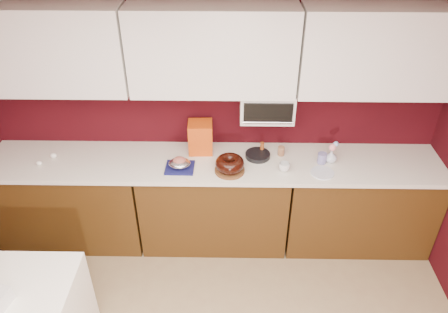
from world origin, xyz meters
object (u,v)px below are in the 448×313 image
(bundt_cake, at_px, (230,164))
(foil_ham_nest, at_px, (180,163))
(toaster_oven, at_px, (267,104))
(flower_vase, at_px, (331,156))
(coffee_mug, at_px, (284,166))
(pandoro_box, at_px, (200,137))
(blue_jar, at_px, (322,158))

(bundt_cake, bearing_deg, foil_ham_nest, 175.36)
(toaster_oven, xyz_separation_m, flower_vase, (0.57, -0.15, -0.41))
(foil_ham_nest, height_order, coffee_mug, coffee_mug)
(flower_vase, bearing_deg, toaster_oven, 165.12)
(toaster_oven, relative_size, bundt_cake, 1.85)
(pandoro_box, bearing_deg, flower_vase, -9.92)
(bundt_cake, relative_size, flower_vase, 1.96)
(toaster_oven, bearing_deg, coffee_mug, -62.24)
(bundt_cake, height_order, coffee_mug, bundt_cake)
(pandoro_box, bearing_deg, toaster_oven, -2.37)
(toaster_oven, distance_m, bundt_cake, 0.59)
(bundt_cake, xyz_separation_m, pandoro_box, (-0.26, 0.31, 0.06))
(blue_jar, bearing_deg, foil_ham_nest, -174.92)
(bundt_cake, distance_m, foil_ham_nest, 0.43)
(blue_jar, bearing_deg, bundt_cake, -169.81)
(foil_ham_nest, relative_size, coffee_mug, 2.04)
(bundt_cake, bearing_deg, coffee_mug, 2.64)
(pandoro_box, bearing_deg, bundt_cake, -52.27)
(pandoro_box, height_order, flower_vase, pandoro_box)
(bundt_cake, distance_m, coffee_mug, 0.46)
(toaster_oven, distance_m, pandoro_box, 0.66)
(toaster_oven, bearing_deg, flower_vase, -14.88)
(foil_ham_nest, bearing_deg, flower_vase, 5.53)
(bundt_cake, bearing_deg, flower_vase, 10.38)
(toaster_oven, bearing_deg, blue_jar, -18.97)
(coffee_mug, distance_m, flower_vase, 0.44)
(toaster_oven, xyz_separation_m, pandoro_box, (-0.57, 0.00, -0.33))
(foil_ham_nest, height_order, pandoro_box, pandoro_box)
(foil_ham_nest, xyz_separation_m, blue_jar, (1.22, 0.11, -0.01))
(flower_vase, bearing_deg, blue_jar, -167.76)
(coffee_mug, height_order, blue_jar, blue_jar)
(bundt_cake, height_order, flower_vase, bundt_cake)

